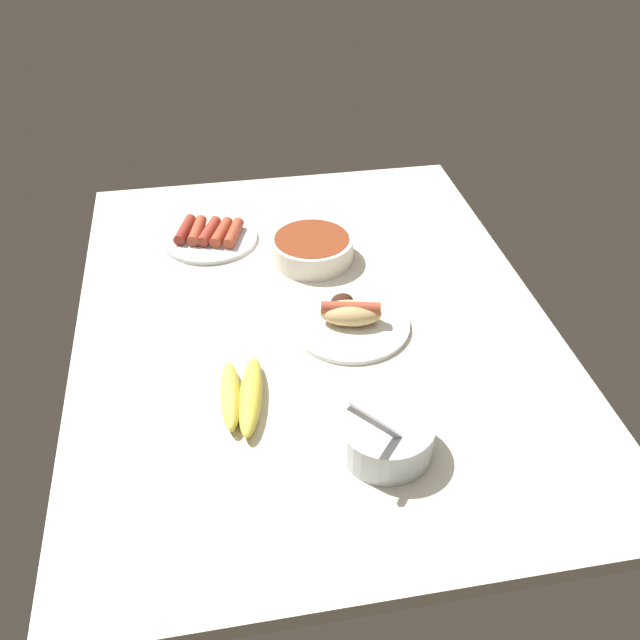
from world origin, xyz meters
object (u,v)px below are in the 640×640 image
plate_hotdog_assembled (350,318)px  bowl_chili (312,248)px  plate_sausages (210,235)px  banana_bunch (242,395)px  bowl_coleslaw (386,435)px

plate_hotdog_assembled → bowl_chili: 24.45cm
plate_hotdog_assembled → plate_sausages: bearing=-145.6°
plate_sausages → bowl_chili: bearing=61.2°
bowl_chili → plate_sausages: (-11.74, -21.38, -1.65)cm
bowl_chili → plate_sausages: 24.45cm
banana_bunch → bowl_chili: bearing=155.5°
plate_hotdog_assembled → banana_bunch: bearing=-52.1°
plate_hotdog_assembled → bowl_chili: bearing=-172.4°
plate_hotdog_assembled → banana_bunch: (17.17, -22.06, -0.04)cm
bowl_coleslaw → plate_sausages: 71.42cm
plate_hotdog_assembled → bowl_chili: size_ratio=1.27×
banana_bunch → plate_hotdog_assembled: bearing=127.9°
bowl_chili → plate_hotdog_assembled: bearing=7.6°
bowl_chili → banana_bunch: bearing=-24.5°
banana_bunch → plate_sausages: size_ratio=0.90×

